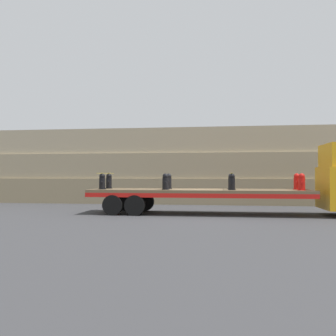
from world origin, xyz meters
The scene contains 13 objects.
ground_plane centered at (0.00, 0.00, 0.00)m, with size 120.00×120.00×0.00m, color #38383A.
rock_cliff centered at (0.00, 6.88, 2.44)m, with size 60.00×3.30×4.88m.
flatbed_trailer centered at (-0.73, 0.00, 0.96)m, with size 10.43×2.57×1.17m.
fire_hydrant_black_near_0 centered at (-4.61, -0.54, 1.54)m, with size 0.36×0.53×0.76m.
fire_hydrant_black_far_0 centered at (-4.61, 0.54, 1.54)m, with size 0.36×0.53×0.76m.
fire_hydrant_black_near_1 centered at (-1.54, -0.54, 1.54)m, with size 0.36×0.53×0.76m.
fire_hydrant_black_far_1 centered at (-1.54, 0.54, 1.54)m, with size 0.36×0.53×0.76m.
fire_hydrant_black_near_2 centered at (1.54, -0.54, 1.54)m, with size 0.36×0.53×0.76m.
fire_hydrant_black_far_2 centered at (1.54, 0.54, 1.54)m, with size 0.36×0.53×0.76m.
fire_hydrant_red_near_3 centered at (4.61, -0.54, 1.54)m, with size 0.36×0.53×0.76m.
fire_hydrant_red_far_3 centered at (4.61, 0.54, 1.54)m, with size 0.36×0.53×0.76m.
cargo_strap_rear centered at (-4.61, 0.00, 1.94)m, with size 0.05×2.67×0.01m.
cargo_strap_middle centered at (1.54, 0.00, 1.94)m, with size 0.05×2.67×0.01m.
Camera 1 is at (1.03, -17.89, 1.86)m, focal length 40.00 mm.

